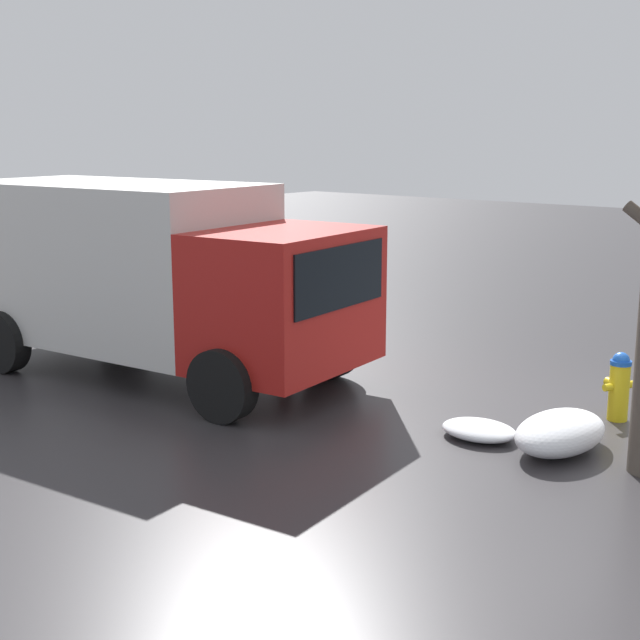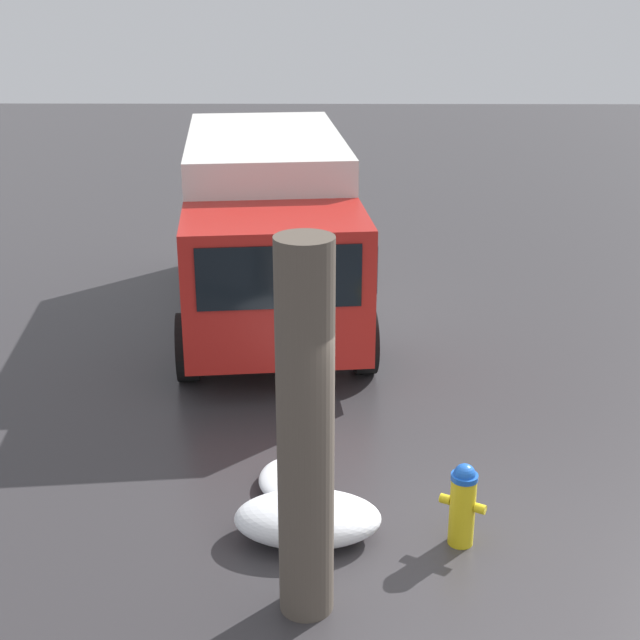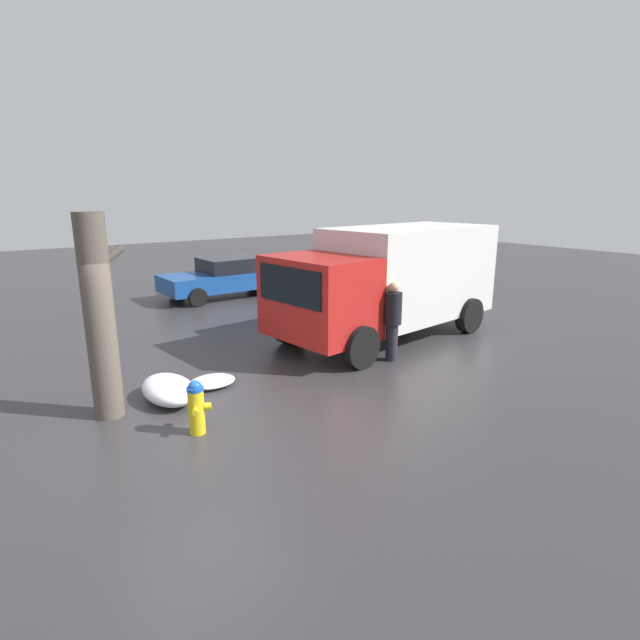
% 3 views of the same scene
% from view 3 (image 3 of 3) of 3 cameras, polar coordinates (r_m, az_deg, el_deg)
% --- Properties ---
extents(ground_plane, '(60.00, 60.00, 0.00)m').
position_cam_3_polar(ground_plane, '(7.94, -13.78, -12.42)').
color(ground_plane, '#333033').
extents(fire_hydrant, '(0.36, 0.43, 0.84)m').
position_cam_3_polar(fire_hydrant, '(7.76, -13.94, -9.56)').
color(fire_hydrant, yellow).
rests_on(fire_hydrant, ground_plane).
extents(tree_trunk, '(0.69, 0.46, 3.25)m').
position_cam_3_polar(tree_trunk, '(8.46, -23.87, 0.23)').
color(tree_trunk, brown).
rests_on(tree_trunk, ground_plane).
extents(delivery_truck, '(6.33, 3.13, 2.70)m').
position_cam_3_polar(delivery_truck, '(12.45, 8.06, 4.80)').
color(delivery_truck, red).
rests_on(delivery_truck, ground_plane).
extents(pedestrian, '(0.37, 0.37, 1.72)m').
position_cam_3_polar(pedestrian, '(10.69, 8.30, 0.19)').
color(pedestrian, '#23232D').
rests_on(pedestrian, ground_plane).
extents(parked_car, '(4.55, 2.07, 1.35)m').
position_cam_3_polar(parked_car, '(17.72, -10.32, 4.95)').
color(parked_car, '#194793').
rests_on(parked_car, ground_plane).
extents(snow_pile_by_hydrant, '(0.88, 0.68, 0.18)m').
position_cam_3_polar(snow_pile_by_hydrant, '(9.63, -12.22, -6.88)').
color(snow_pile_by_hydrant, white).
rests_on(snow_pile_by_hydrant, ground_plane).
extents(snow_pile_curbside, '(0.83, 1.39, 0.42)m').
position_cam_3_polar(snow_pile_curbside, '(9.13, -16.93, -7.60)').
color(snow_pile_curbside, white).
rests_on(snow_pile_curbside, ground_plane).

